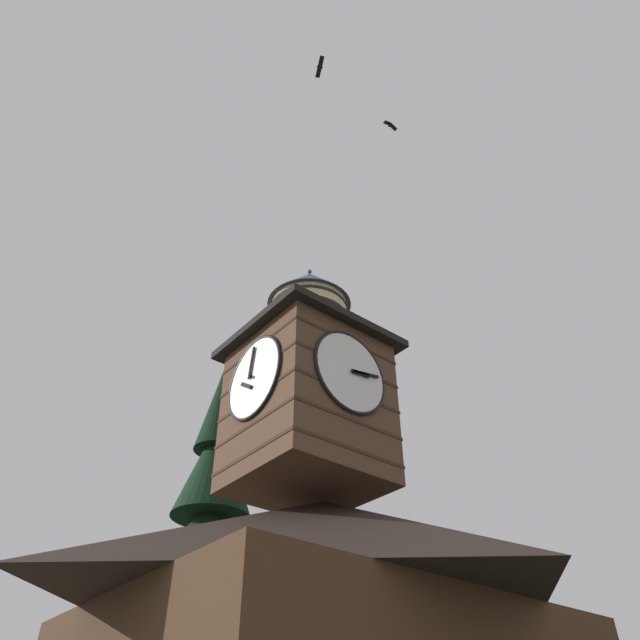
% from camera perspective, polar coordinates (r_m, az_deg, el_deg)
% --- Properties ---
extents(clock_tower, '(4.66, 4.66, 8.36)m').
position_cam_1_polar(clock_tower, '(19.70, -1.12, -5.99)').
color(clock_tower, brown).
rests_on(clock_tower, building_main).
extents(pine_tree_behind, '(6.15, 6.15, 15.95)m').
position_cam_1_polar(pine_tree_behind, '(23.27, -10.95, -24.66)').
color(pine_tree_behind, '#473323').
rests_on(pine_tree_behind, ground_plane).
extents(moon, '(1.92, 1.92, 1.92)m').
position_cam_1_polar(moon, '(49.98, -7.54, -19.98)').
color(moon, silver).
extents(flying_bird_high, '(0.43, 0.68, 0.10)m').
position_cam_1_polar(flying_bird_high, '(19.81, -0.02, 22.29)').
color(flying_bird_high, black).
extents(flying_bird_low, '(0.65, 0.21, 0.14)m').
position_cam_1_polar(flying_bird_low, '(25.41, 6.48, 17.43)').
color(flying_bird_low, black).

